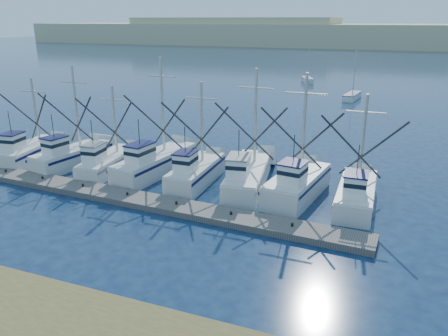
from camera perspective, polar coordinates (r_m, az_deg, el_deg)
The scene contains 6 objects.
ground at distance 22.92m, azimuth -4.63°, elevation -13.36°, with size 500.00×500.00×0.00m, color #0D1C3A.
floating_dock at distance 31.18m, azimuth -11.00°, elevation -4.12°, with size 31.80×2.12×0.42m, color #655F5A.
dune_ridge at distance 227.65m, azimuth 19.73°, elevation 16.00°, with size 360.00×60.00×10.00m, color tan.
trawler_fleet at distance 34.66m, azimuth -5.83°, elevation -0.15°, with size 31.43×9.20×9.40m.
sailboat_near at distance 73.77m, azimuth 16.39°, elevation 8.98°, with size 2.42×6.46×8.10m.
sailboat_far at distance 92.00m, azimuth 10.82°, elevation 11.23°, with size 3.52×5.95×8.10m.
Camera 1 is at (8.64, -17.38, 12.20)m, focal length 35.00 mm.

